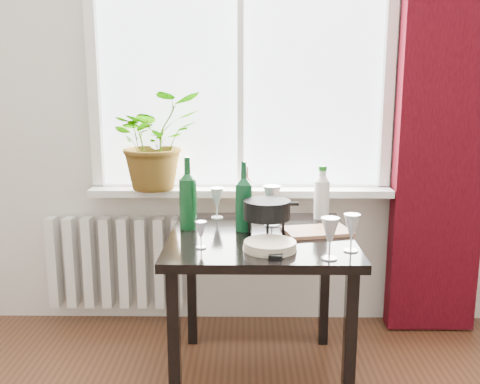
{
  "coord_description": "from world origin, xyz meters",
  "views": [
    {
      "loc": [
        0.03,
        -0.86,
        1.45
      ],
      "look_at": [
        0.0,
        1.55,
        0.94
      ],
      "focal_mm": 40.0,
      "sensor_mm": 36.0,
      "label": 1
    }
  ],
  "objects_px": {
    "potted_plant": "(155,141)",
    "wine_bottle_right": "(244,196)",
    "wineglass_far_right": "(351,232)",
    "cutting_board": "(317,231)",
    "wineglass_back_left": "(217,203)",
    "plate_stack": "(270,246)",
    "fondue_pot": "(267,218)",
    "radiator": "(116,262)",
    "bottle_amber": "(246,191)",
    "wine_bottle_left": "(188,192)",
    "cleaning_bottle": "(322,192)",
    "wineglass_front_left": "(201,235)",
    "wineglass_front_right": "(330,238)",
    "table": "(260,253)",
    "wineglass_back_center": "(272,205)",
    "tv_remote": "(278,251)"
  },
  "relations": [
    {
      "from": "wine_bottle_left",
      "to": "wineglass_far_right",
      "type": "xyz_separation_m",
      "value": [
        0.72,
        -0.34,
        -0.1
      ]
    },
    {
      "from": "wine_bottle_right",
      "to": "wineglass_front_right",
      "type": "bearing_deg",
      "value": -50.31
    },
    {
      "from": "bottle_amber",
      "to": "plate_stack",
      "type": "bearing_deg",
      "value": -79.66
    },
    {
      "from": "wine_bottle_left",
      "to": "bottle_amber",
      "type": "xyz_separation_m",
      "value": [
        0.28,
        0.25,
        -0.04
      ]
    },
    {
      "from": "potted_plant",
      "to": "cutting_board",
      "type": "distance_m",
      "value": 1.06
    },
    {
      "from": "wineglass_front_right",
      "to": "cutting_board",
      "type": "xyz_separation_m",
      "value": [
        -0.0,
        0.38,
        -0.08
      ]
    },
    {
      "from": "table",
      "to": "wine_bottle_right",
      "type": "bearing_deg",
      "value": 136.82
    },
    {
      "from": "wineglass_back_left",
      "to": "plate_stack",
      "type": "relative_size",
      "value": 0.71
    },
    {
      "from": "cleaning_bottle",
      "to": "plate_stack",
      "type": "height_order",
      "value": "cleaning_bottle"
    },
    {
      "from": "plate_stack",
      "to": "table",
      "type": "bearing_deg",
      "value": 98.74
    },
    {
      "from": "plate_stack",
      "to": "wineglass_front_right",
      "type": "bearing_deg",
      "value": -26.29
    },
    {
      "from": "radiator",
      "to": "wine_bottle_left",
      "type": "distance_m",
      "value": 0.91
    },
    {
      "from": "wine_bottle_right",
      "to": "cutting_board",
      "type": "height_order",
      "value": "wine_bottle_right"
    },
    {
      "from": "wineglass_front_right",
      "to": "wineglass_back_center",
      "type": "bearing_deg",
      "value": 112.24
    },
    {
      "from": "wine_bottle_left",
      "to": "cleaning_bottle",
      "type": "xyz_separation_m",
      "value": [
        0.67,
        0.21,
        -0.04
      ]
    },
    {
      "from": "wine_bottle_right",
      "to": "wineglass_front_left",
      "type": "relative_size",
      "value": 2.84
    },
    {
      "from": "radiator",
      "to": "wine_bottle_right",
      "type": "bearing_deg",
      "value": -35.8
    },
    {
      "from": "wineglass_back_left",
      "to": "tv_remote",
      "type": "relative_size",
      "value": 0.93
    },
    {
      "from": "wine_bottle_left",
      "to": "plate_stack",
      "type": "relative_size",
      "value": 1.56
    },
    {
      "from": "wineglass_far_right",
      "to": "cutting_board",
      "type": "height_order",
      "value": "wineglass_far_right"
    },
    {
      "from": "potted_plant",
      "to": "wineglass_front_right",
      "type": "height_order",
      "value": "potted_plant"
    },
    {
      "from": "table",
      "to": "bottle_amber",
      "type": "distance_m",
      "value": 0.42
    },
    {
      "from": "tv_remote",
      "to": "wineglass_back_center",
      "type": "bearing_deg",
      "value": 101.85
    },
    {
      "from": "cutting_board",
      "to": "table",
      "type": "bearing_deg",
      "value": -173.15
    },
    {
      "from": "wineglass_far_right",
      "to": "fondue_pot",
      "type": "bearing_deg",
      "value": 146.75
    },
    {
      "from": "radiator",
      "to": "potted_plant",
      "type": "bearing_deg",
      "value": -14.16
    },
    {
      "from": "wine_bottle_left",
      "to": "wineglass_back_left",
      "type": "relative_size",
      "value": 2.18
    },
    {
      "from": "cutting_board",
      "to": "plate_stack",
      "type": "bearing_deg",
      "value": -131.72
    },
    {
      "from": "radiator",
      "to": "potted_plant",
      "type": "relative_size",
      "value": 1.46
    },
    {
      "from": "wineglass_back_left",
      "to": "table",
      "type": "bearing_deg",
      "value": -54.32
    },
    {
      "from": "potted_plant",
      "to": "wineglass_back_center",
      "type": "distance_m",
      "value": 0.8
    },
    {
      "from": "radiator",
      "to": "wineglass_front_right",
      "type": "height_order",
      "value": "wineglass_front_right"
    },
    {
      "from": "cleaning_bottle",
      "to": "wineglass_front_left",
      "type": "relative_size",
      "value": 2.34
    },
    {
      "from": "potted_plant",
      "to": "bottle_amber",
      "type": "height_order",
      "value": "potted_plant"
    },
    {
      "from": "wineglass_front_right",
      "to": "wineglass_back_center",
      "type": "height_order",
      "value": "wineglass_back_center"
    },
    {
      "from": "wineglass_front_right",
      "to": "wineglass_far_right",
      "type": "xyz_separation_m",
      "value": [
        0.11,
        0.1,
        -0.01
      ]
    },
    {
      "from": "wineglass_front_right",
      "to": "wineglass_back_left",
      "type": "height_order",
      "value": "wineglass_front_right"
    },
    {
      "from": "fondue_pot",
      "to": "radiator",
      "type": "bearing_deg",
      "value": 123.2
    },
    {
      "from": "wine_bottle_right",
      "to": "wineglass_far_right",
      "type": "bearing_deg",
      "value": -34.81
    },
    {
      "from": "bottle_amber",
      "to": "fondue_pot",
      "type": "bearing_deg",
      "value": -74.64
    },
    {
      "from": "fondue_pot",
      "to": "tv_remote",
      "type": "bearing_deg",
      "value": -102.72
    },
    {
      "from": "potted_plant",
      "to": "wine_bottle_right",
      "type": "xyz_separation_m",
      "value": [
        0.5,
        -0.49,
        -0.21
      ]
    },
    {
      "from": "wineglass_far_right",
      "to": "cutting_board",
      "type": "relative_size",
      "value": 0.54
    },
    {
      "from": "cleaning_bottle",
      "to": "wineglass_back_center",
      "type": "xyz_separation_m",
      "value": [
        -0.27,
        -0.14,
        -0.04
      ]
    },
    {
      "from": "table",
      "to": "wineglass_far_right",
      "type": "bearing_deg",
      "value": -32.81
    },
    {
      "from": "bottle_amber",
      "to": "wineglass_far_right",
      "type": "height_order",
      "value": "bottle_amber"
    },
    {
      "from": "fondue_pot",
      "to": "tv_remote",
      "type": "xyz_separation_m",
      "value": [
        0.04,
        -0.27,
        -0.08
      ]
    },
    {
      "from": "wine_bottle_right",
      "to": "wineglass_front_right",
      "type": "height_order",
      "value": "wine_bottle_right"
    },
    {
      "from": "radiator",
      "to": "cutting_board",
      "type": "distance_m",
      "value": 1.32
    },
    {
      "from": "cleaning_bottle",
      "to": "bottle_amber",
      "type": "bearing_deg",
      "value": 174.35
    }
  ]
}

